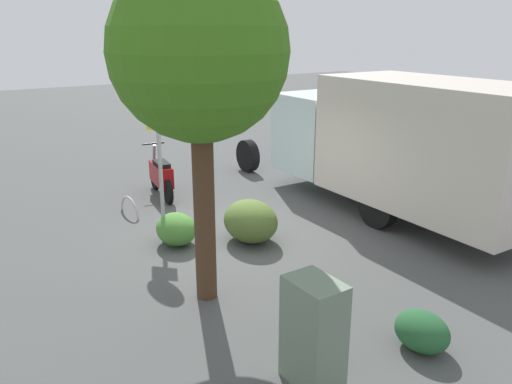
{
  "coord_description": "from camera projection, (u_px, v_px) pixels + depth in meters",
  "views": [
    {
      "loc": [
        -7.84,
        4.82,
        3.86
      ],
      "look_at": [
        -0.26,
        -0.13,
        0.97
      ],
      "focal_mm": 35.86,
      "sensor_mm": 36.0,
      "label": 1
    }
  ],
  "objects": [
    {
      "name": "motorcycle",
      "position": [
        161.0,
        176.0,
        12.21
      ],
      "size": [
        1.8,
        0.61,
        1.2
      ],
      "rotation": [
        0.0,
        0.0,
        -0.15
      ],
      "color": "black",
      "rests_on": "ground"
    },
    {
      "name": "shrub_mid_verge",
      "position": [
        422.0,
        331.0,
        6.4
      ],
      "size": [
        0.73,
        0.6,
        0.5
      ],
      "primitive_type": "ellipsoid",
      "color": "#245930",
      "rests_on": "ground"
    },
    {
      "name": "shrub_by_tree",
      "position": [
        251.0,
        221.0,
        9.65
      ],
      "size": [
        1.17,
        0.96,
        0.8
      ],
      "primitive_type": "ellipsoid",
      "color": "#50682D",
      "rests_on": "ground"
    },
    {
      "name": "shrub_near_sign",
      "position": [
        176.0,
        229.0,
        9.53
      ],
      "size": [
        0.88,
        0.72,
        0.6
      ],
      "primitive_type": "ellipsoid",
      "color": "#488333",
      "rests_on": "ground"
    },
    {
      "name": "ground_plane",
      "position": [
        243.0,
        237.0,
        9.93
      ],
      "size": [
        60.0,
        60.0,
        0.0
      ],
      "primitive_type": "plane",
      "color": "#4B4D4C"
    },
    {
      "name": "box_truck_near",
      "position": [
        396.0,
        139.0,
        10.89
      ],
      "size": [
        8.28,
        2.34,
        2.93
      ],
      "rotation": [
        0.0,
        0.0,
        -0.02
      ],
      "color": "black",
      "rests_on": "ground"
    },
    {
      "name": "stop_sign",
      "position": [
        157.0,
        122.0,
        9.9
      ],
      "size": [
        0.71,
        0.33,
        3.22
      ],
      "color": "#9E9EA3",
      "rests_on": "ground"
    },
    {
      "name": "utility_cabinet",
      "position": [
        313.0,
        333.0,
        5.68
      ],
      "size": [
        0.67,
        0.48,
        1.27
      ],
      "primitive_type": "cube",
      "rotation": [
        0.0,
        0.0,
        0.02
      ],
      "color": "slate",
      "rests_on": "ground"
    },
    {
      "name": "street_tree",
      "position": [
        199.0,
        54.0,
        6.67
      ],
      "size": [
        2.4,
        2.4,
        4.79
      ],
      "color": "#47301E",
      "rests_on": "ground"
    },
    {
      "name": "bike_rack_hoop",
      "position": [
        130.0,
        215.0,
        11.14
      ],
      "size": [
        0.85,
        0.13,
        0.85
      ],
      "primitive_type": "torus",
      "rotation": [
        1.57,
        0.0,
        0.09
      ],
      "color": "#B7B7BC",
      "rests_on": "ground"
    }
  ]
}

